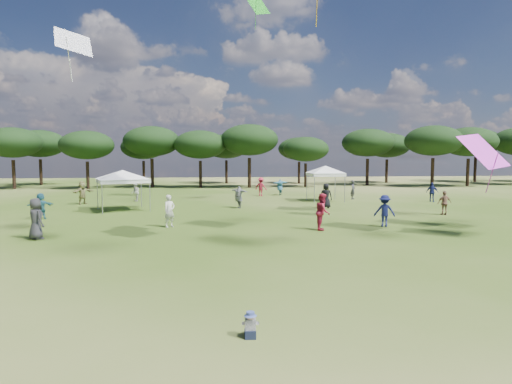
# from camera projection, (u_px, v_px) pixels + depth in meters

# --- Properties ---
(ground) EXTENTS (140.00, 140.00, 0.00)m
(ground) POSITION_uv_depth(u_px,v_px,m) (298.00, 376.00, 7.25)
(ground) COLOR #3B5319
(ground) RESTS_ON ground
(tree_line) EXTENTS (108.78, 17.63, 7.77)m
(tree_line) POSITION_uv_depth(u_px,v_px,m) (240.00, 143.00, 54.03)
(tree_line) COLOR black
(tree_line) RESTS_ON ground
(tent_left) EXTENTS (6.17, 6.17, 3.08)m
(tent_left) POSITION_uv_depth(u_px,v_px,m) (122.00, 172.00, 29.41)
(tent_left) COLOR gray
(tent_left) RESTS_ON ground
(tent_right) EXTENTS (5.47, 5.47, 3.25)m
(tent_right) POSITION_uv_depth(u_px,v_px,m) (325.00, 167.00, 35.53)
(tent_right) COLOR gray
(tent_right) RESTS_ON ground
(toddler) EXTENTS (0.37, 0.41, 0.55)m
(toddler) POSITION_uv_depth(u_px,v_px,m) (250.00, 326.00, 8.77)
(toddler) COLOR #161C32
(toddler) RESTS_ON ground
(festival_crowd) EXTENTS (29.35, 22.02, 1.87)m
(festival_crowd) POSITION_uv_depth(u_px,v_px,m) (238.00, 197.00, 30.60)
(festival_crowd) COLOR #57585D
(festival_crowd) RESTS_ON ground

